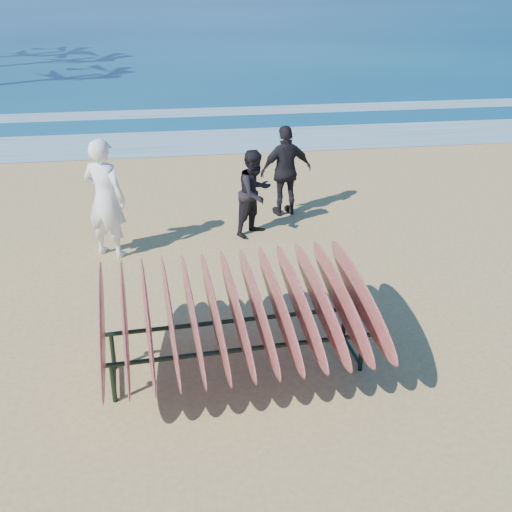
# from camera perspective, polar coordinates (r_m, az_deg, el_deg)

# --- Properties ---
(ground) EXTENTS (120.00, 120.00, 0.00)m
(ground) POSITION_cam_1_polar(r_m,az_deg,el_deg) (8.42, 0.77, -8.19)
(ground) COLOR tan
(ground) RESTS_ON ground
(ocean) EXTENTS (160.00, 160.00, 0.00)m
(ocean) POSITION_cam_1_polar(r_m,az_deg,el_deg) (62.10, -7.56, 21.07)
(ocean) COLOR navy
(ocean) RESTS_ON ground
(foam_near) EXTENTS (160.00, 160.00, 0.00)m
(foam_near) POSITION_cam_1_polar(r_m,az_deg,el_deg) (17.58, -4.29, 10.11)
(foam_near) COLOR white
(foam_near) RESTS_ON ground
(foam_far) EXTENTS (160.00, 160.00, 0.00)m
(foam_far) POSITION_cam_1_polar(r_m,az_deg,el_deg) (20.97, -5.01, 12.62)
(foam_far) COLOR white
(foam_far) RESTS_ON ground
(surfboard_rack) EXTENTS (3.32, 2.67, 1.29)m
(surfboard_rack) POSITION_cam_1_polar(r_m,az_deg,el_deg) (7.59, -1.77, -4.91)
(surfboard_rack) COLOR black
(surfboard_rack) RESTS_ON ground
(person_white) EXTENTS (0.88, 0.77, 2.01)m
(person_white) POSITION_cam_1_polar(r_m,az_deg,el_deg) (10.79, -13.27, 4.99)
(person_white) COLOR white
(person_white) RESTS_ON ground
(person_dark_a) EXTENTS (0.96, 0.94, 1.56)m
(person_dark_a) POSITION_cam_1_polar(r_m,az_deg,el_deg) (11.42, -0.10, 5.63)
(person_dark_a) COLOR black
(person_dark_a) RESTS_ON ground
(person_dark_b) EXTENTS (1.09, 0.62, 1.75)m
(person_dark_b) POSITION_cam_1_polar(r_m,az_deg,el_deg) (12.31, 2.68, 7.55)
(person_dark_b) COLOR black
(person_dark_b) RESTS_ON ground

